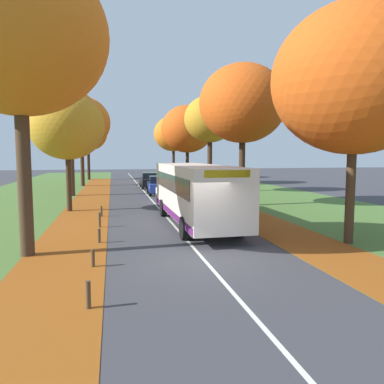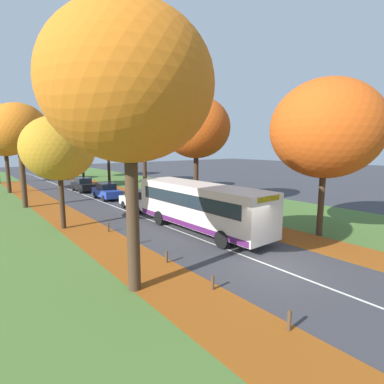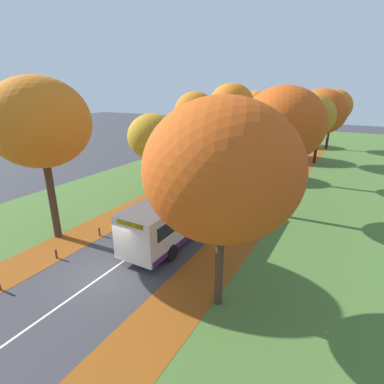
# 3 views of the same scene
# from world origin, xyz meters

# --- Properties ---
(ground_plane) EXTENTS (160.00, 160.00, 0.00)m
(ground_plane) POSITION_xyz_m (0.00, 0.00, 0.00)
(ground_plane) COLOR #38383D
(grass_verge_left) EXTENTS (12.00, 90.00, 0.01)m
(grass_verge_left) POSITION_xyz_m (-9.20, 20.00, 0.00)
(grass_verge_left) COLOR #476B2D
(grass_verge_left) RESTS_ON ground
(leaf_litter_left) EXTENTS (2.80, 60.00, 0.00)m
(leaf_litter_left) POSITION_xyz_m (-4.60, 14.00, 0.01)
(leaf_litter_left) COLOR #8C4714
(leaf_litter_left) RESTS_ON grass_verge_left
(grass_verge_right) EXTENTS (12.00, 90.00, 0.01)m
(grass_verge_right) POSITION_xyz_m (9.20, 20.00, 0.00)
(grass_verge_right) COLOR #476B2D
(grass_verge_right) RESTS_ON ground
(leaf_litter_right) EXTENTS (2.80, 60.00, 0.00)m
(leaf_litter_right) POSITION_xyz_m (4.60, 14.00, 0.01)
(leaf_litter_right) COLOR #8C4714
(leaf_litter_right) RESTS_ON grass_verge_right
(road_centre_line) EXTENTS (0.12, 80.00, 0.01)m
(road_centre_line) POSITION_xyz_m (0.00, 20.00, 0.00)
(road_centre_line) COLOR silver
(road_centre_line) RESTS_ON ground
(tree_left_nearest) EXTENTS (5.90, 5.90, 10.08)m
(tree_left_nearest) POSITION_xyz_m (-5.87, 1.68, 7.40)
(tree_left_nearest) COLOR #422D1E
(tree_left_nearest) RESTS_ON ground
(tree_left_near) EXTENTS (4.51, 4.51, 7.24)m
(tree_left_near) POSITION_xyz_m (-5.58, 12.17, 5.20)
(tree_left_near) COLOR #382619
(tree_left_near) RESTS_ON ground
(tree_left_mid) EXTENTS (4.70, 4.70, 8.94)m
(tree_left_mid) POSITION_xyz_m (-6.32, 21.30, 6.78)
(tree_left_mid) COLOR #422D1E
(tree_left_mid) RESTS_ON ground
(tree_left_far) EXTENTS (6.38, 6.38, 9.94)m
(tree_left_far) POSITION_xyz_m (-6.22, 31.67, 7.05)
(tree_left_far) COLOR #382619
(tree_left_far) RESTS_ON ground
(tree_left_distant) EXTENTS (5.28, 5.28, 8.82)m
(tree_left_distant) POSITION_xyz_m (-6.19, 42.66, 6.42)
(tree_left_distant) COLOR black
(tree_left_distant) RESTS_ON ground
(tree_right_nearest) EXTENTS (6.31, 6.31, 9.17)m
(tree_right_nearest) POSITION_xyz_m (6.17, 1.00, 6.32)
(tree_right_nearest) COLOR #422D1E
(tree_right_nearest) RESTS_ON ground
(tree_right_near) EXTENTS (5.86, 5.86, 9.56)m
(tree_right_near) POSITION_xyz_m (5.72, 12.32, 6.90)
(tree_right_near) COLOR #382619
(tree_right_near) RESTS_ON ground
(tree_right_mid) EXTENTS (4.77, 4.77, 8.92)m
(tree_right_mid) POSITION_xyz_m (5.95, 21.84, 6.73)
(tree_right_mid) COLOR #382619
(tree_right_mid) RESTS_ON ground
(tree_right_far) EXTENTS (6.15, 6.15, 9.27)m
(tree_right_far) POSITION_xyz_m (5.77, 31.52, 6.50)
(tree_right_far) COLOR black
(tree_right_far) RESTS_ON ground
(tree_right_distant) EXTENTS (5.73, 5.73, 9.16)m
(tree_right_distant) POSITION_xyz_m (5.92, 42.68, 6.56)
(tree_right_distant) COLOR black
(tree_right_distant) RESTS_ON ground
(bollard_nearest) EXTENTS (0.12, 0.12, 0.65)m
(bollard_nearest) POSITION_xyz_m (-3.53, -3.44, 0.33)
(bollard_nearest) COLOR #4C3823
(bollard_nearest) RESTS_ON ground
(bollard_second) EXTENTS (0.12, 0.12, 0.57)m
(bollard_second) POSITION_xyz_m (-3.58, -0.18, 0.28)
(bollard_second) COLOR #4C3823
(bollard_second) RESTS_ON ground
(bollard_third) EXTENTS (0.12, 0.12, 0.57)m
(bollard_third) POSITION_xyz_m (-3.50, 3.08, 0.29)
(bollard_third) COLOR #4C3823
(bollard_third) RESTS_ON ground
(bollard_fourth) EXTENTS (0.12, 0.12, 0.73)m
(bollard_fourth) POSITION_xyz_m (-3.58, 6.34, 0.37)
(bollard_fourth) COLOR #4C3823
(bollard_fourth) RESTS_ON ground
(bollard_fifth) EXTENTS (0.12, 0.12, 0.61)m
(bollard_fifth) POSITION_xyz_m (-3.59, 9.61, 0.30)
(bollard_fifth) COLOR #4C3823
(bollard_fifth) RESTS_ON ground
(bus) EXTENTS (2.75, 10.43, 2.98)m
(bus) POSITION_xyz_m (1.08, 6.16, 1.70)
(bus) COLOR beige
(bus) RESTS_ON ground
(car_white_lead) EXTENTS (1.81, 4.22, 1.62)m
(car_white_lead) POSITION_xyz_m (1.15, 14.38, 0.81)
(car_white_lead) COLOR silver
(car_white_lead) RESTS_ON ground
(car_blue_following) EXTENTS (1.89, 4.25, 1.62)m
(car_blue_following) POSITION_xyz_m (0.99, 20.90, 0.81)
(car_blue_following) COLOR #233D9E
(car_blue_following) RESTS_ON ground
(car_black_third_in_line) EXTENTS (1.79, 4.20, 1.62)m
(car_black_third_in_line) POSITION_xyz_m (0.81, 27.39, 0.81)
(car_black_third_in_line) COLOR black
(car_black_third_in_line) RESTS_ON ground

